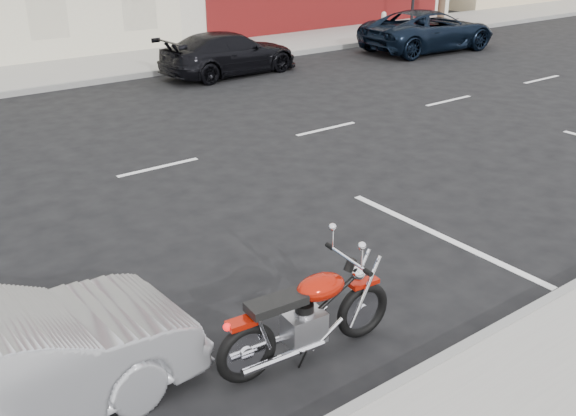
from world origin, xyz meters
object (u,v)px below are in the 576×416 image
motorcycle (365,298)px  car_far (229,53)px  fire_hydrant (383,20)px  suv_far (429,30)px

motorcycle → car_far: car_far is taller
fire_hydrant → suv_far: 3.72m
motorcycle → car_far: (5.74, 11.96, 0.14)m
suv_far → car_far: size_ratio=1.17×
fire_hydrant → motorcycle: (-14.54, -14.59, -0.06)m
fire_hydrant → suv_far: (-1.27, -3.50, 0.16)m
suv_far → car_far: bearing=86.7°
fire_hydrant → car_far: car_far is taller
fire_hydrant → car_far: bearing=-163.4°
motorcycle → car_far: 13.27m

